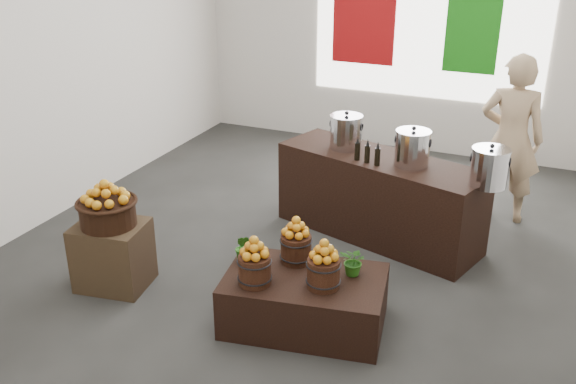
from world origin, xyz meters
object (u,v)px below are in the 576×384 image
at_px(stock_pot_center, 412,149).
at_px(shopper, 511,139).
at_px(crate, 113,255).
at_px(counter, 379,197).
at_px(display_table, 305,301).
at_px(wicker_basket, 108,213).
at_px(stock_pot_right, 489,168).
at_px(stock_pot_left, 346,133).

distance_m(stock_pot_center, shopper, 1.38).
relative_size(crate, counter, 0.28).
bearing_deg(display_table, counter, 76.97).
bearing_deg(wicker_basket, crate, 0.00).
bearing_deg(wicker_basket, counter, 44.71).
distance_m(counter, stock_pot_center, 0.71).
bearing_deg(stock_pot_right, counter, 163.24).
xyz_separation_m(stock_pot_left, stock_pot_center, (0.76, -0.23, 0.00)).
height_order(wicker_basket, stock_pot_right, stock_pot_right).
xyz_separation_m(display_table, shopper, (1.27, 2.81, 0.71)).
relative_size(stock_pot_center, stock_pot_right, 1.00).
bearing_deg(display_table, shopper, 55.94).
height_order(display_table, shopper, shopper).
height_order(crate, stock_pot_center, stock_pot_center).
relative_size(counter, stock_pot_center, 6.47).
height_order(crate, counter, counter).
bearing_deg(stock_pot_center, crate, -141.28).
xyz_separation_m(stock_pot_center, stock_pot_right, (0.76, -0.23, 0.00)).
bearing_deg(crate, counter, 44.71).
distance_m(display_table, stock_pot_left, 2.14).
height_order(stock_pot_center, shopper, shopper).
xyz_separation_m(wicker_basket, stock_pot_left, (1.53, 2.06, 0.33)).
xyz_separation_m(counter, shopper, (1.17, 1.00, 0.49)).
height_order(crate, wicker_basket, wicker_basket).
relative_size(wicker_basket, stock_pot_center, 1.47).
relative_size(crate, stock_pot_right, 1.83).
height_order(display_table, stock_pot_center, stock_pot_center).
bearing_deg(display_table, stock_pot_right, 41.30).
height_order(crate, display_table, crate).
relative_size(stock_pot_right, shopper, 0.18).
height_order(wicker_basket, stock_pot_center, stock_pot_center).
distance_m(display_table, stock_pot_right, 2.08).
bearing_deg(display_table, wicker_basket, 173.90).
height_order(display_table, counter, counter).
bearing_deg(stock_pot_center, counter, 163.24).
height_order(crate, stock_pot_left, stock_pot_left).
distance_m(display_table, shopper, 3.17).
xyz_separation_m(stock_pot_left, shopper, (1.59, 0.87, -0.13)).
xyz_separation_m(crate, stock_pot_right, (3.05, 1.60, 0.75)).
bearing_deg(shopper, crate, 41.76).
bearing_deg(stock_pot_right, stock_pot_left, 163.24).
xyz_separation_m(wicker_basket, shopper, (3.12, 2.93, 0.20)).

